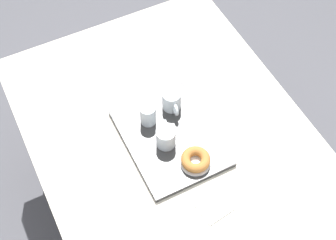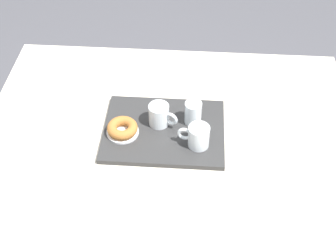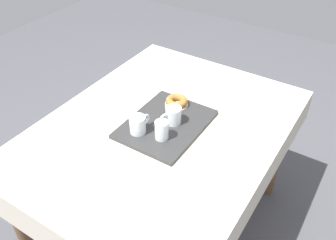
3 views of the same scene
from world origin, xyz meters
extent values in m
plane|color=#47474C|center=(0.00, 0.00, 0.00)|extent=(6.00, 6.00, 0.00)
cube|color=beige|center=(0.00, 0.00, 0.74)|extent=(1.36, 1.04, 0.04)
cube|color=beige|center=(0.00, -0.52, 0.65)|extent=(1.36, 0.01, 0.14)
cube|color=beige|center=(0.00, 0.52, 0.65)|extent=(1.36, 0.01, 0.14)
cube|color=beige|center=(-0.68, 0.00, 0.65)|extent=(0.01, 1.04, 0.14)
cylinder|color=brown|center=(-0.59, -0.43, 0.36)|extent=(0.06, 0.06, 0.72)
cylinder|color=brown|center=(0.59, -0.43, 0.36)|extent=(0.06, 0.06, 0.72)
cylinder|color=brown|center=(-0.59, 0.43, 0.36)|extent=(0.06, 0.06, 0.72)
cube|color=#2D2D2D|center=(-0.02, 0.01, 0.76)|extent=(0.43, 0.33, 0.02)
cylinder|color=white|center=(-0.04, 0.04, 0.82)|extent=(0.07, 0.07, 0.08)
cylinder|color=#5B230A|center=(-0.04, 0.04, 0.81)|extent=(0.06, 0.06, 0.06)
torus|color=white|center=(0.01, 0.02, 0.82)|extent=(0.05, 0.03, 0.05)
cylinder|color=white|center=(0.11, -0.06, 0.82)|extent=(0.07, 0.07, 0.08)
cylinder|color=#5B230A|center=(0.11, -0.06, 0.81)|extent=(0.06, 0.06, 0.06)
torus|color=white|center=(0.06, -0.05, 0.82)|extent=(0.05, 0.02, 0.05)
cylinder|color=white|center=(0.08, 0.06, 0.82)|extent=(0.06, 0.06, 0.09)
cylinder|color=silver|center=(0.08, 0.06, 0.81)|extent=(0.05, 0.05, 0.06)
cylinder|color=white|center=(-0.16, -0.02, 0.78)|extent=(0.12, 0.12, 0.01)
torus|color=#A3662D|center=(-0.16, -0.02, 0.80)|extent=(0.11, 0.11, 0.04)
cube|color=white|center=(-0.32, 0.00, 0.76)|extent=(0.15, 0.13, 0.01)
camera|label=1|loc=(-0.90, 0.46, 2.33)|focal=51.52mm
camera|label=2|loc=(0.08, -1.19, 1.98)|focal=50.94mm
camera|label=3|loc=(1.11, 0.74, 1.84)|focal=39.24mm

